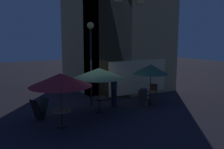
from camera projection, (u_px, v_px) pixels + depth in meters
ground_plane at (97, 110)px, 12.24m from camera, size 60.00×60.00×0.00m
cafe_building at (110, 30)px, 16.26m from camera, size 6.09×6.88×8.55m
street_lamp_near_corner at (91, 45)px, 12.66m from camera, size 0.36×0.36×4.52m
menu_sandwich_board at (40, 109)px, 10.80m from camera, size 0.82×0.77×0.95m
cafe_table_0 at (62, 115)px, 9.82m from camera, size 0.79×0.79×0.72m
cafe_table_1 at (99, 101)px, 11.84m from camera, size 0.74×0.74×0.77m
cafe_table_2 at (150, 95)px, 13.37m from camera, size 0.69×0.69×0.71m
patio_umbrella_0 at (61, 80)px, 9.60m from camera, size 2.55×2.55×2.27m
patio_umbrella_1 at (99, 73)px, 11.63m from camera, size 2.56×2.56×2.23m
patio_umbrella_2 at (151, 69)px, 13.16m from camera, size 1.99×1.99×2.24m
cafe_chair_0 at (154, 91)px, 14.18m from camera, size 0.56×0.56×0.98m
cafe_chair_1 at (143, 97)px, 12.69m from camera, size 0.57×0.57×0.96m
patron_seated_0 at (144, 94)px, 12.79m from camera, size 0.54×0.47×1.20m
patron_standing_1 at (114, 91)px, 12.79m from camera, size 0.34×0.34×1.76m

